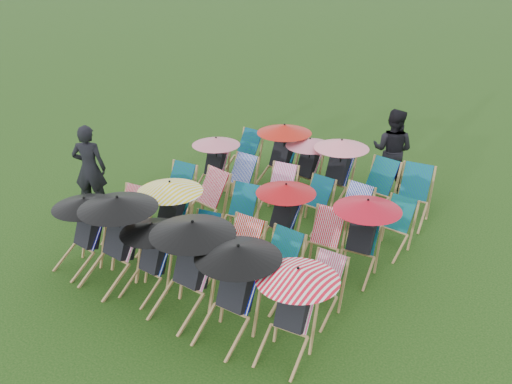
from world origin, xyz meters
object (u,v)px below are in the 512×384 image
Objects in this scene: deckchair_0 at (82,232)px; person_rear at (392,150)px; deckchair_29 at (411,196)px; deckchair_5 at (290,311)px; person_left at (90,168)px.

person_rear reaches higher than deckchair_0.
person_rear reaches higher than deckchair_29.
deckchair_5 is at bearing 95.21° from person_rear.
person_rear is (4.44, 4.27, 0.01)m from person_left.
deckchair_5 reaches higher than deckchair_0.
deckchair_0 is at bearing 105.21° from person_left.
deckchair_5 is at bearing 134.94° from person_left.
person_left is (-5.45, 1.40, 0.21)m from deckchair_5.
deckchair_0 reaches higher than deckchair_29.
deckchair_5 is 0.72× the size of person_left.
person_rear is at bearing 94.35° from deckchair_5.
deckchair_29 is 0.57× the size of person_rear.
deckchair_5 is 5.63m from person_left.
person_rear is at bearing -166.76° from person_left.
deckchair_29 is at bearing 85.77° from deckchair_5.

